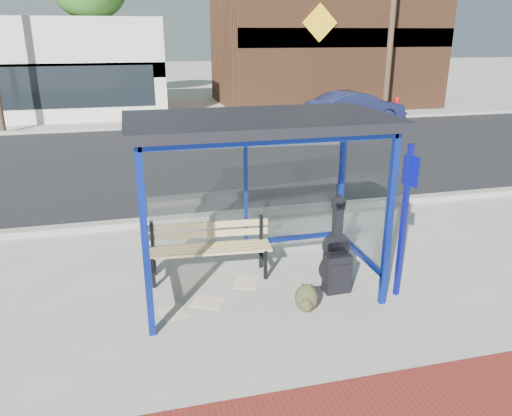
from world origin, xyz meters
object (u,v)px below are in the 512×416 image
object	(u,v)px
guitar_bag	(336,254)
fire_hydrant	(397,105)
bench	(208,245)
parked_car	(356,108)
suitcase	(337,273)
backpack	(306,299)

from	to	relation	value
guitar_bag	fire_hydrant	xyz separation A→B (m)	(8.70, 13.93, -0.03)
bench	parked_car	world-z (taller)	parked_car
suitcase	parked_car	distance (m)	13.85
bench	backpack	xyz separation A→B (m)	(1.05, -1.31, -0.31)
suitcase	fire_hydrant	size ratio (longest dim) A/B	0.77
bench	suitcase	distance (m)	1.88
bench	fire_hydrant	xyz separation A→B (m)	(10.40, 13.23, -0.05)
fire_hydrant	suitcase	bearing A→B (deg)	-121.78
guitar_bag	fire_hydrant	bearing A→B (deg)	53.12
backpack	fire_hydrant	size ratio (longest dim) A/B	0.45
bench	backpack	bearing A→B (deg)	-46.55
backpack	guitar_bag	bearing A→B (deg)	64.88
bench	fire_hydrant	distance (m)	16.83
backpack	fire_hydrant	world-z (taller)	fire_hydrant
suitcase	backpack	xyz separation A→B (m)	(-0.58, -0.38, -0.11)
bench	backpack	world-z (taller)	bench
suitcase	guitar_bag	bearing A→B (deg)	71.63
parked_car	fire_hydrant	xyz separation A→B (m)	(2.73, 1.70, -0.20)
suitcase	parked_car	bearing A→B (deg)	62.53
parked_car	fire_hydrant	size ratio (longest dim) A/B	4.86
guitar_bag	suitcase	world-z (taller)	guitar_bag
guitar_bag	parked_car	size ratio (longest dim) A/B	0.32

